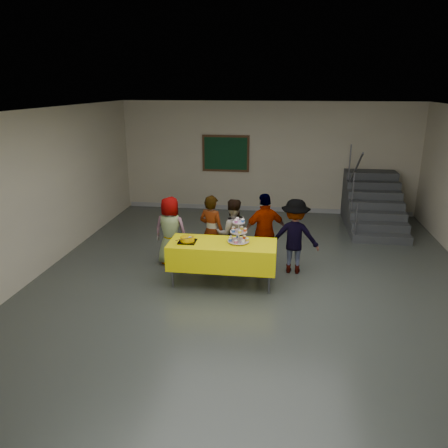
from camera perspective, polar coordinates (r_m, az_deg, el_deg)
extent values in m
plane|color=#4C514C|center=(7.73, 3.77, -8.39)|extent=(10.00, 10.00, 0.00)
cube|color=beige|center=(12.09, 5.72, 8.60)|extent=(8.00, 0.04, 3.00)
cube|color=beige|center=(2.74, -4.32, -26.07)|extent=(8.00, 0.04, 3.00)
cube|color=beige|center=(8.45, -24.19, 3.17)|extent=(0.04, 10.00, 3.00)
cube|color=silver|center=(6.96, 4.28, 14.40)|extent=(8.00, 10.00, 0.04)
cube|color=#999999|center=(12.38, 5.52, 1.99)|extent=(7.90, 0.03, 0.12)
cylinder|color=#595960|center=(7.66, -6.78, -5.73)|extent=(0.04, 0.04, 0.73)
cylinder|color=#595960|center=(7.44, 5.94, -6.45)|extent=(0.04, 0.04, 0.73)
cylinder|color=#595960|center=(8.18, -5.77, -4.14)|extent=(0.04, 0.04, 0.73)
cylinder|color=#595960|center=(7.97, 6.10, -4.76)|extent=(0.04, 0.04, 0.73)
cube|color=#595960|center=(7.63, -0.21, -2.67)|extent=(1.80, 0.70, 0.02)
cube|color=#FCEA05|center=(7.70, -0.21, -4.00)|extent=(1.88, 0.78, 0.44)
cylinder|color=silver|center=(7.63, 1.90, -2.39)|extent=(0.18, 0.18, 0.01)
cylinder|color=silver|center=(7.56, 1.92, -0.93)|extent=(0.02, 0.02, 0.42)
cylinder|color=silver|center=(7.62, 1.91, -2.21)|extent=(0.38, 0.38, 0.01)
cylinder|color=silver|center=(7.57, 1.92, -1.00)|extent=(0.30, 0.30, 0.01)
cylinder|color=silver|center=(7.51, 1.93, 0.22)|extent=(0.22, 0.22, 0.01)
cube|color=black|center=(7.68, -4.80, -2.29)|extent=(0.30, 0.30, 0.02)
cylinder|color=#FFBA00|center=(7.66, -4.81, -1.98)|extent=(0.25, 0.25, 0.07)
ellipsoid|color=#FFBA00|center=(7.65, -4.82, -1.74)|extent=(0.25, 0.25, 0.05)
ellipsoid|color=white|center=(7.60, -4.55, -1.72)|extent=(0.08, 0.08, 0.02)
cube|color=silver|center=(7.53, -5.18, -1.93)|extent=(0.30, 0.16, 0.04)
imported|color=slate|center=(8.57, -7.00, -0.90)|extent=(0.71, 0.51, 1.36)
imported|color=slate|center=(8.38, -1.63, -0.97)|extent=(0.61, 0.52, 1.43)
imported|color=slate|center=(8.37, 1.08, -1.24)|extent=(0.77, 0.67, 1.36)
imported|color=slate|center=(8.28, 5.37, -1.04)|extent=(0.95, 0.66, 1.49)
imported|color=slate|center=(8.23, 9.20, -1.59)|extent=(0.96, 0.60, 1.42)
cube|color=#424447|center=(10.47, 19.86, -1.79)|extent=(1.30, 0.30, 0.18)
cube|color=#424447|center=(10.72, 19.61, -0.81)|extent=(1.30, 0.30, 0.36)
cube|color=#424447|center=(10.98, 19.36, 0.13)|extent=(1.30, 0.30, 0.54)
cube|color=#424447|center=(11.23, 19.13, 1.02)|extent=(1.30, 0.30, 0.72)
cube|color=#424447|center=(11.49, 18.90, 1.88)|extent=(1.30, 0.30, 0.90)
cube|color=#424447|center=(11.75, 18.69, 2.70)|extent=(1.30, 0.30, 1.08)
cube|color=#424447|center=(12.02, 18.49, 3.48)|extent=(1.30, 0.30, 1.26)
cube|color=#424447|center=(12.31, 18.25, 3.82)|extent=(1.30, 0.30, 1.26)
cylinder|color=#595960|center=(10.20, 16.83, 0.14)|extent=(0.04, 0.04, 0.90)
cylinder|color=#595960|center=(10.83, 16.49, 4.14)|extent=(0.04, 0.04, 0.90)
cylinder|color=#595960|center=(11.60, 16.11, 7.76)|extent=(0.04, 0.04, 0.90)
cylinder|color=#595960|center=(10.79, 16.66, 6.52)|extent=(0.04, 1.85, 1.20)
cube|color=#472B16|center=(12.14, 0.23, 9.20)|extent=(1.30, 0.04, 1.00)
cube|color=#12391F|center=(12.12, 0.21, 9.18)|extent=(1.18, 0.02, 0.88)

